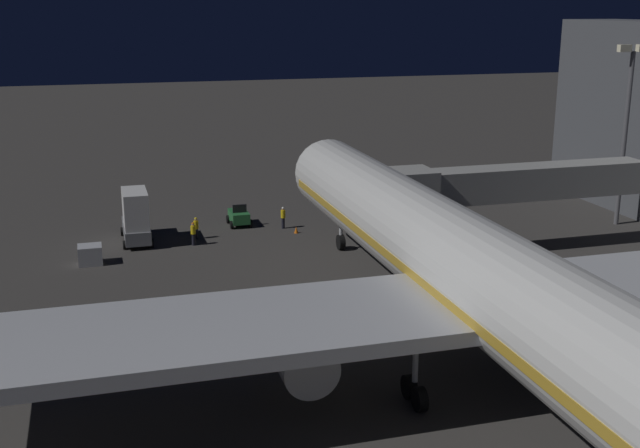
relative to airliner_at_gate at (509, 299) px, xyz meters
name	(u,v)px	position (x,y,z in m)	size (l,w,h in m)	color
ground_plane	(411,316)	(0.00, -11.54, -5.31)	(320.00, 320.00, 0.00)	#383533
airliner_at_gate	(509,299)	(0.00, 0.00, 0.00)	(52.32, 65.54, 18.26)	silver
jet_bridge	(500,184)	(-11.42, -21.92, 0.11)	(21.16, 3.40, 6.95)	#9E9E99
apron_floodlight_mast	(626,121)	(-25.50, -26.42, 3.79)	(2.90, 0.50, 15.42)	#59595E
baggage_tug_spare	(239,217)	(6.37, -35.23, -4.53)	(1.86, 2.74, 1.95)	#287038
catering_truck	(136,216)	(15.27, -32.51, -3.17)	(2.36, 5.74, 4.36)	slate
baggage_container_near_belt	(90,255)	(18.94, -27.66, -4.60)	(1.73, 1.63, 1.42)	#B7BABF
ground_crew_near_nose_gear	(283,217)	(2.91, -33.18, -4.26)	(0.40, 0.40, 1.90)	black
ground_crew_by_belt_loader	(196,227)	(10.51, -32.05, -4.30)	(0.40, 0.40, 1.83)	black
ground_crew_marshaller_fwd	(193,233)	(10.97, -30.30, -4.26)	(0.40, 0.40, 1.90)	black
traffic_cone_nose_port	(346,226)	(-2.20, -31.44, -5.03)	(0.36, 0.36, 0.55)	orange
traffic_cone_nose_starboard	(296,230)	(2.20, -31.44, -5.03)	(0.36, 0.36, 0.55)	orange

